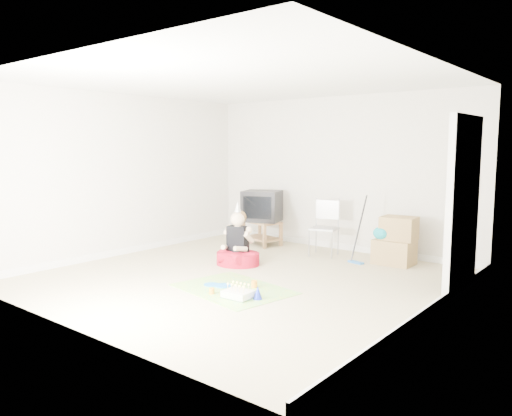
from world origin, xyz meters
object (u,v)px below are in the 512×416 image
Objects in this scene: crt_tv at (262,206)px; folding_chair at (324,228)px; birthday_cake at (238,295)px; seated_woman at (238,251)px; cardboard_boxes at (395,241)px; tv_stand at (262,231)px.

folding_chair is at bearing -23.81° from crt_tv.
folding_chair is 2.74× the size of birthday_cake.
folding_chair is 1.52m from seated_woman.
folding_chair reaches higher than birthday_cake.
cardboard_boxes reaches higher than birthday_cake.
seated_woman is at bearing -116.85° from folding_chair.
folding_chair is 0.96× the size of seated_woman.
cardboard_boxes is 0.75× the size of seated_woman.
tv_stand is at bearing 70.62° from crt_tv.
cardboard_boxes is at bearing 39.66° from seated_woman.
tv_stand is at bearing 175.57° from folding_chair.
cardboard_boxes is (2.49, 0.06, 0.09)m from tv_stand.
tv_stand is 0.84× the size of folding_chair.
cardboard_boxes reaches higher than tv_stand.
crt_tv is at bearing 123.13° from birthday_cake.
seated_woman is at bearing -65.03° from tv_stand.
crt_tv is 3.30m from birthday_cake.
cardboard_boxes is at bearing -17.95° from crt_tv.
birthday_cake is (-0.72, -2.77, -0.30)m from cardboard_boxes.
folding_chair is 1.28× the size of cardboard_boxes.
folding_chair reaches higher than tv_stand.
birthday_cake is at bearing -104.59° from cardboard_boxes.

